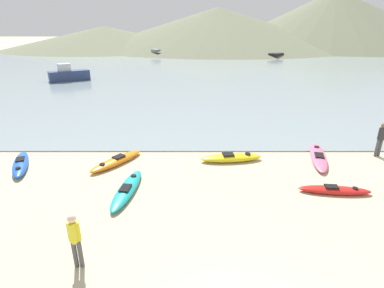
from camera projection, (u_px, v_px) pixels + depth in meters
bay_water at (200, 66)px, 47.65m from camera, size 160.00×70.00×0.06m
far_hill_left at (107, 37)px, 86.37m from camera, size 55.67×55.67×6.10m
far_hill_midleft at (201, 33)px, 97.15m from camera, size 61.30×61.30×8.19m
far_hill_midright at (219, 27)px, 90.14m from camera, size 77.31×77.31×11.38m
far_hill_right at (334, 19)px, 90.28m from camera, size 70.05×70.05×16.11m
kayak_on_sand_0 at (232, 158)px, 14.03m from camera, size 2.96×1.08×0.37m
kayak_on_sand_1 at (336, 190)px, 11.31m from camera, size 2.71×0.82×0.30m
kayak_on_sand_2 at (118, 161)px, 13.77m from camera, size 2.26×2.80×0.34m
kayak_on_sand_3 at (22, 164)px, 13.42m from camera, size 1.72×2.91×0.37m
kayak_on_sand_4 at (320, 157)px, 14.19m from camera, size 1.63×3.57×0.31m
kayak_on_sand_5 at (128, 189)px, 11.38m from camera, size 1.00×3.21×0.31m
person_near_foreground at (76, 237)px, 7.57m from camera, size 0.32×0.29×1.60m
person_near_waterline at (383, 138)px, 14.21m from camera, size 0.34×0.25×1.69m
moored_boat_0 at (261, 53)px, 65.22m from camera, size 4.93×4.59×0.89m
moored_boat_1 at (156, 54)px, 63.63m from camera, size 5.34×5.68×1.43m
moored_boat_2 at (70, 75)px, 34.51m from camera, size 4.54×3.56×1.94m
moored_boat_3 at (277, 56)px, 59.48m from camera, size 3.40×3.42×0.95m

